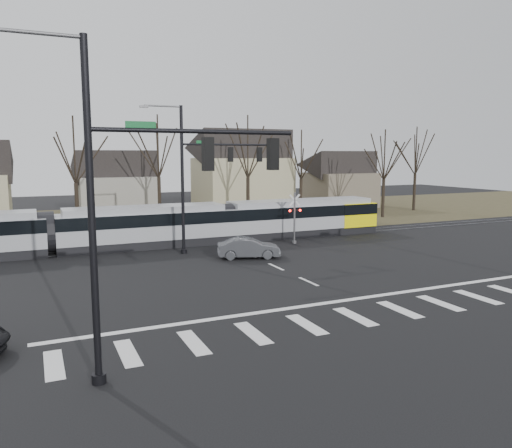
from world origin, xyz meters
name	(u,v)px	position (x,y,z in m)	size (l,w,h in m)	color
ground	(328,291)	(0.00, 0.00, 0.00)	(140.00, 140.00, 0.00)	black
grass_verge	(169,218)	(0.00, 32.00, 0.01)	(140.00, 28.00, 0.01)	#38331E
crosswalk	(378,313)	(0.00, -4.00, 0.01)	(27.00, 2.60, 0.01)	silver
stop_line	(349,300)	(0.00, -1.80, 0.01)	(28.00, 0.35, 0.01)	silver
lane_dashes	(220,241)	(0.00, 16.00, 0.01)	(0.18, 30.00, 0.01)	silver
rail_pair	(221,241)	(0.00, 15.80, 0.03)	(90.00, 1.52, 0.06)	#59595E
tram	(143,225)	(-6.08, 16.00, 1.68)	(40.77, 3.03, 3.09)	gray
sedan	(249,248)	(-0.48, 9.13, 0.69)	(4.43, 2.69, 1.38)	#3E3F43
signal_pole_near_left	(146,194)	(-10.41, -6.00, 5.70)	(9.28, 0.44, 10.20)	black
signal_pole_far	(204,172)	(-2.41, 12.50, 5.70)	(9.28, 0.44, 10.20)	black
rail_crossing_signal	(294,220)	(5.00, 12.79, 1.89)	(1.08, 0.36, 4.00)	#59595B
tree_row	(204,174)	(2.00, 26.00, 5.00)	(59.20, 7.20, 10.00)	black
house_b	(115,181)	(-5.00, 36.00, 3.97)	(8.64, 7.56, 7.65)	gray
house_c	(242,169)	(9.00, 33.00, 5.23)	(10.80, 8.64, 10.10)	tan
house_d	(340,177)	(24.00, 35.00, 3.97)	(8.64, 7.56, 7.65)	brown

